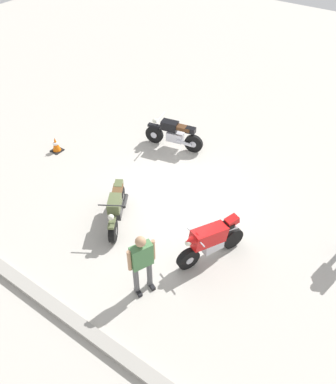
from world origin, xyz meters
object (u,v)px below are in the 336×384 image
motorcycle_red_sportbike (211,240)px  traffic_cone (56,144)px  person_in_green_shirt (142,261)px  motorcycle_black_cruiser (174,134)px  motorcycle_olive_vintage (117,208)px

motorcycle_red_sportbike → traffic_cone: (6.62, -0.94, -0.33)m
person_in_green_shirt → traffic_cone: size_ratio=3.37×
motorcycle_red_sportbike → motorcycle_black_cruiser: motorcycle_red_sportbike is taller
motorcycle_olive_vintage → motorcycle_red_sportbike: (-2.73, -0.40, 0.11)m
motorcycle_olive_vintage → motorcycle_black_cruiser: 3.92m
motorcycle_black_cruiser → motorcycle_red_sportbike: bearing=122.8°
person_in_green_shirt → traffic_cone: bearing=179.0°
person_in_green_shirt → motorcycle_black_cruiser: bearing=141.3°
motorcycle_olive_vintage → person_in_green_shirt: bearing=23.4°
motorcycle_black_cruiser → person_in_green_shirt: bearing=105.1°
motorcycle_red_sportbike → traffic_cone: motorcycle_red_sportbike is taller
motorcycle_red_sportbike → person_in_green_shirt: bearing=-0.3°
motorcycle_olive_vintage → person_in_green_shirt: size_ratio=0.97×
traffic_cone → motorcycle_olive_vintage: bearing=161.0°
motorcycle_red_sportbike → traffic_cone: size_ratio=3.52×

